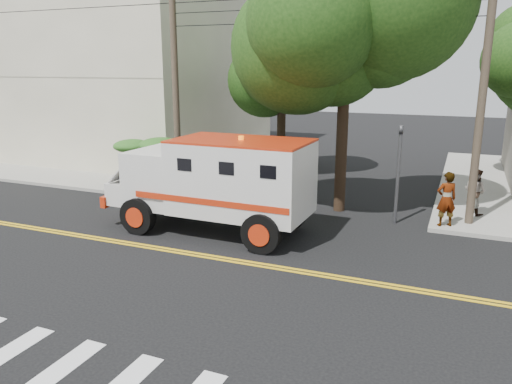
% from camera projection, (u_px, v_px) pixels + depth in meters
% --- Properties ---
extents(ground, '(100.00, 100.00, 0.00)m').
position_uv_depth(ground, '(237.00, 261.00, 14.76)').
color(ground, black).
rests_on(ground, ground).
extents(sidewalk_nw, '(17.00, 17.00, 0.15)m').
position_uv_depth(sidewalk_nw, '(135.00, 155.00, 31.89)').
color(sidewalk_nw, gray).
rests_on(sidewalk_nw, ground).
extents(building_left, '(16.00, 14.00, 10.00)m').
position_uv_depth(building_left, '(119.00, 73.00, 32.74)').
color(building_left, '#B5B095').
rests_on(building_left, sidewalk_nw).
extents(utility_pole_left, '(0.28, 0.28, 9.00)m').
position_uv_depth(utility_pole_left, '(176.00, 93.00, 21.13)').
color(utility_pole_left, '#382D23').
rests_on(utility_pole_left, ground).
extents(utility_pole_right, '(0.28, 0.28, 9.00)m').
position_uv_depth(utility_pole_right, '(482.00, 100.00, 16.83)').
color(utility_pole_right, '#382D23').
rests_on(utility_pole_right, ground).
extents(tree_main, '(6.08, 5.70, 9.85)m').
position_uv_depth(tree_main, '(357.00, 20.00, 17.82)').
color(tree_main, black).
rests_on(tree_main, ground).
extents(tree_left, '(4.48, 4.20, 7.70)m').
position_uv_depth(tree_left, '(287.00, 64.00, 24.90)').
color(tree_left, black).
rests_on(tree_left, ground).
extents(traffic_signal, '(0.15, 0.18, 3.60)m').
position_uv_depth(traffic_signal, '(399.00, 164.00, 17.79)').
color(traffic_signal, '#3F3F42').
rests_on(traffic_signal, ground).
extents(accessibility_sign, '(0.45, 0.10, 2.02)m').
position_uv_depth(accessibility_sign, '(169.00, 164.00, 22.28)').
color(accessibility_sign, '#3F3F42').
rests_on(accessibility_sign, ground).
extents(palm_planter, '(3.52, 2.63, 2.36)m').
position_uv_depth(palm_planter, '(151.00, 154.00, 23.08)').
color(palm_planter, '#1E3314').
rests_on(palm_planter, sidewalk_nw).
extents(armored_truck, '(7.24, 3.00, 3.28)m').
position_uv_depth(armored_truck, '(217.00, 179.00, 16.96)').
color(armored_truck, silver).
rests_on(armored_truck, ground).
extents(pedestrian_a, '(0.84, 0.74, 1.94)m').
position_uv_depth(pedestrian_a, '(446.00, 199.00, 17.33)').
color(pedestrian_a, gray).
rests_on(pedestrian_a, sidewalk_ne).
extents(pedestrian_b, '(1.08, 1.04, 1.75)m').
position_uv_depth(pedestrian_b, '(475.00, 191.00, 18.77)').
color(pedestrian_b, gray).
rests_on(pedestrian_b, sidewalk_ne).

